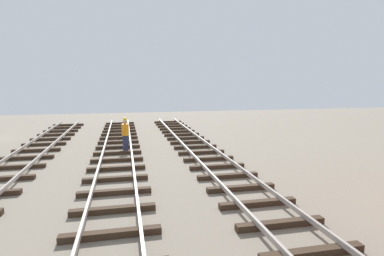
# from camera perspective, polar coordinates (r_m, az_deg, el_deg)

# --- Properties ---
(track_worker_foreground) EXTENTS (0.40, 0.40, 1.87)m
(track_worker_foreground) POSITION_cam_1_polar(r_m,az_deg,el_deg) (17.78, -12.18, -1.09)
(track_worker_foreground) COLOR #262D4C
(track_worker_foreground) RESTS_ON ground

